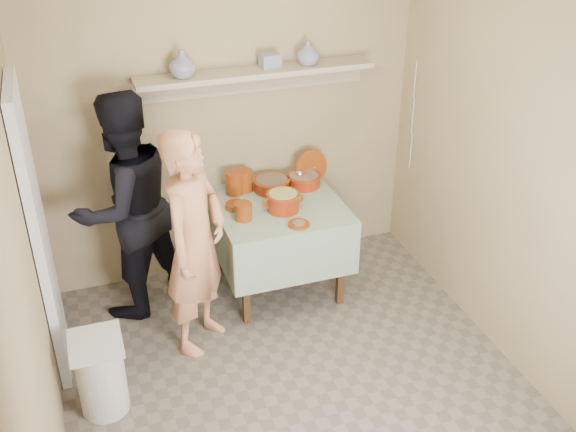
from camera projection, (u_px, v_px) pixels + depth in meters
name	position (u px, v px, depth m)	size (l,w,h in m)	color
ground	(304.00, 398.00, 4.42)	(3.50, 3.50, 0.00)	#6B6054
tile_panel	(40.00, 235.00, 4.30)	(0.06, 0.70, 2.00)	silver
plate_stack_a	(234.00, 183.00, 5.27)	(0.14, 0.14, 0.18)	#752503
plate_stack_b	(244.00, 181.00, 5.32)	(0.14, 0.14, 0.17)	#752503
bowl_stack	(243.00, 211.00, 4.93)	(0.13, 0.13, 0.13)	#752503
empty_bowl	(236.00, 206.00, 5.09)	(0.15, 0.15, 0.04)	#752503
propped_lid	(311.00, 167.00, 5.46)	(0.29, 0.29, 0.02)	#752503
vase_right	(308.00, 53.00, 5.03)	(0.17, 0.17, 0.18)	navy
vase_left	(182.00, 64.00, 4.76)	(0.19, 0.19, 0.20)	navy
ceramic_box	(270.00, 61.00, 4.98)	(0.15, 0.11, 0.11)	navy
person_cook	(195.00, 244.00, 4.54)	(0.60, 0.39, 1.64)	tan
person_helper	(126.00, 207.00, 4.89)	(0.85, 0.66, 1.75)	black
room_shell	(307.00, 178.00, 3.63)	(3.04, 3.54, 2.62)	tan
serving_table	(278.00, 217.00, 5.23)	(0.97, 0.97, 0.76)	#4C2D16
cazuela_meat_a	(272.00, 184.00, 5.34)	(0.30, 0.30, 0.10)	maroon
cazuela_meat_b	(304.00, 179.00, 5.41)	(0.28, 0.28, 0.10)	maroon
ladle	(300.00, 174.00, 5.38)	(0.08, 0.26, 0.19)	silver
cazuela_rice	(283.00, 200.00, 5.04)	(0.33, 0.25, 0.14)	maroon
front_plate	(299.00, 224.00, 4.87)	(0.16, 0.16, 0.03)	#752503
wall_shelf	(255.00, 75.00, 5.02)	(1.80, 0.25, 0.21)	tan
trash_bin	(101.00, 374.00, 4.21)	(0.32, 0.32, 0.56)	silver
electrical_cord	(413.00, 116.00, 5.44)	(0.01, 0.05, 0.90)	silver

